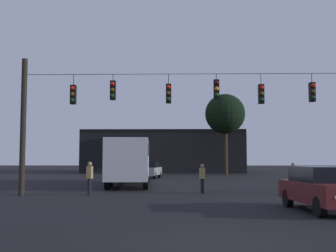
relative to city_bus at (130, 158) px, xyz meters
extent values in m
plane|color=black|center=(3.97, 4.65, -1.87)|extent=(168.00, 168.00, 0.00)
cylinder|color=black|center=(-4.41, -8.22, 1.53)|extent=(0.28, 0.28, 6.79)
cylinder|color=black|center=(3.97, -8.22, 4.12)|extent=(16.75, 0.02, 0.02)
cylinder|color=black|center=(-1.94, -8.22, 3.85)|extent=(0.03, 0.03, 0.53)
cube|color=black|center=(-1.94, -8.22, 3.10)|extent=(0.26, 0.32, 0.95)
sphere|color=red|center=(-1.94, -8.40, 3.40)|extent=(0.20, 0.20, 0.20)
sphere|color=#5B3D0C|center=(-1.94, -8.40, 3.10)|extent=(0.20, 0.20, 0.20)
sphere|color=#0C4219|center=(-1.94, -8.40, 2.80)|extent=(0.20, 0.20, 0.20)
cylinder|color=black|center=(0.04, -8.22, 3.95)|extent=(0.03, 0.03, 0.32)
cube|color=black|center=(0.04, -8.22, 3.31)|extent=(0.26, 0.32, 0.95)
sphere|color=red|center=(0.04, -8.40, 3.61)|extent=(0.20, 0.20, 0.20)
sphere|color=#5B3D0C|center=(0.04, -8.40, 3.31)|extent=(0.20, 0.20, 0.20)
sphere|color=#0C4219|center=(0.04, -8.40, 3.01)|extent=(0.20, 0.20, 0.20)
cylinder|color=black|center=(2.80, -8.22, 3.86)|extent=(0.03, 0.03, 0.50)
cube|color=black|center=(2.80, -8.22, 3.14)|extent=(0.26, 0.32, 0.95)
sphere|color=red|center=(2.80, -8.40, 3.44)|extent=(0.20, 0.20, 0.20)
sphere|color=#5B3D0C|center=(2.80, -8.40, 3.14)|extent=(0.20, 0.20, 0.20)
sphere|color=#0C4219|center=(2.80, -8.40, 2.84)|extent=(0.20, 0.20, 0.20)
cylinder|color=black|center=(5.16, -8.22, 3.97)|extent=(0.03, 0.03, 0.29)
cube|color=black|center=(5.16, -8.22, 3.35)|extent=(0.26, 0.32, 0.95)
sphere|color=#510A0A|center=(5.16, -8.40, 3.65)|extent=(0.20, 0.20, 0.20)
sphere|color=orange|center=(5.16, -8.40, 3.35)|extent=(0.20, 0.20, 0.20)
sphere|color=#0C4219|center=(5.16, -8.40, 3.05)|extent=(0.20, 0.20, 0.20)
cylinder|color=black|center=(7.36, -8.22, 3.84)|extent=(0.03, 0.03, 0.53)
cube|color=black|center=(7.36, -8.22, 3.10)|extent=(0.26, 0.32, 0.95)
sphere|color=red|center=(7.36, -8.40, 3.40)|extent=(0.20, 0.20, 0.20)
sphere|color=#5B3D0C|center=(7.36, -8.40, 3.10)|extent=(0.20, 0.20, 0.20)
sphere|color=#0C4219|center=(7.36, -8.40, 2.80)|extent=(0.20, 0.20, 0.20)
cylinder|color=black|center=(9.85, -8.22, 3.89)|extent=(0.03, 0.03, 0.45)
cube|color=black|center=(9.85, -8.22, 3.19)|extent=(0.26, 0.32, 0.95)
sphere|color=red|center=(9.85, -8.40, 3.49)|extent=(0.20, 0.20, 0.20)
sphere|color=#5B3D0C|center=(9.85, -8.40, 3.19)|extent=(0.20, 0.20, 0.20)
sphere|color=#0C4219|center=(9.85, -8.40, 2.89)|extent=(0.20, 0.20, 0.20)
cube|color=#B7BCC6|center=(0.00, 0.01, -0.12)|extent=(3.17, 11.13, 2.50)
cube|color=black|center=(0.00, 0.01, 0.49)|extent=(3.17, 10.48, 0.70)
cylinder|color=black|center=(-1.35, 3.89, -1.37)|extent=(0.34, 1.02, 1.00)
cylinder|color=black|center=(0.86, 4.03, -1.37)|extent=(0.34, 1.02, 1.00)
cylinder|color=black|center=(-0.97, -2.26, -1.37)|extent=(0.34, 1.02, 1.00)
cylinder|color=black|center=(1.24, -2.12, -1.37)|extent=(0.34, 1.02, 1.00)
cylinder|color=black|center=(-0.85, -4.23, -1.37)|extent=(0.34, 1.02, 1.00)
cylinder|color=black|center=(1.37, -4.10, -1.37)|extent=(0.34, 1.02, 1.00)
cube|color=beige|center=(-0.20, 3.30, 0.49)|extent=(2.60, 0.96, 0.56)
cube|color=beige|center=(0.17, -2.74, 0.49)|extent=(2.60, 0.96, 0.56)
cube|color=#511919|center=(8.25, -14.23, -1.21)|extent=(2.14, 4.43, 0.68)
cube|color=black|center=(8.24, -14.08, -0.61)|extent=(1.77, 2.44, 0.52)
cylinder|color=black|center=(7.58, -15.70, -1.55)|extent=(0.27, 0.66, 0.64)
cylinder|color=black|center=(8.92, -12.75, -1.55)|extent=(0.27, 0.66, 0.64)
cylinder|color=black|center=(7.35, -12.88, -1.55)|extent=(0.27, 0.66, 0.64)
sphere|color=white|center=(7.85, -16.37, -1.21)|extent=(0.18, 0.18, 0.18)
cube|color=#99999E|center=(0.58, 10.43, -1.21)|extent=(2.28, 4.48, 0.68)
cube|color=black|center=(0.57, 10.28, -0.61)|extent=(1.84, 2.49, 0.52)
cylinder|color=black|center=(-0.04, 11.93, -1.55)|extent=(0.29, 0.66, 0.64)
cylinder|color=black|center=(1.53, 11.75, -1.55)|extent=(0.29, 0.66, 0.64)
cylinder|color=black|center=(-0.37, 9.11, -1.55)|extent=(0.29, 0.66, 0.64)
cylinder|color=black|center=(1.20, 8.93, -1.55)|extent=(0.29, 0.66, 0.64)
sphere|color=white|center=(0.25, 12.58, -1.21)|extent=(0.18, 0.18, 0.18)
sphere|color=white|center=(1.40, 12.45, -1.21)|extent=(0.18, 0.18, 0.18)
cylinder|color=black|center=(-1.10, -7.94, -1.46)|extent=(0.14, 0.14, 0.81)
cylinder|color=black|center=(-1.11, -8.10, -1.46)|extent=(0.14, 0.14, 0.81)
cube|color=#997F4C|center=(-1.10, -8.02, -0.74)|extent=(0.27, 0.38, 0.61)
sphere|color=#8C6B51|center=(-1.10, -8.02, -0.33)|extent=(0.22, 0.22, 0.22)
cylinder|color=black|center=(9.49, -5.77, -1.47)|extent=(0.14, 0.14, 0.78)
cylinder|color=black|center=(9.51, -5.93, -1.47)|extent=(0.14, 0.14, 0.78)
cube|color=black|center=(9.50, -5.85, -0.79)|extent=(0.29, 0.39, 0.59)
sphere|color=#8C6B51|center=(9.50, -5.85, -0.39)|extent=(0.21, 0.21, 0.21)
cylinder|color=black|center=(4.54, -6.77, -1.49)|extent=(0.14, 0.14, 0.75)
cylinder|color=black|center=(4.52, -6.61, -1.49)|extent=(0.14, 0.14, 0.75)
cube|color=#997F4C|center=(4.53, -6.69, -0.83)|extent=(0.30, 0.40, 0.56)
sphere|color=#8C6B51|center=(4.53, -6.69, -0.45)|extent=(0.20, 0.20, 0.20)
cube|color=black|center=(1.41, 30.27, 0.65)|extent=(20.91, 13.31, 5.02)
cube|color=black|center=(1.41, 30.27, 3.41)|extent=(20.91, 13.31, 0.50)
cylinder|color=#2D2116|center=(8.75, 19.46, 0.81)|extent=(0.51, 0.51, 5.35)
sphere|color=black|center=(8.75, 19.46, 5.10)|extent=(4.61, 4.61, 4.61)
camera|label=1|loc=(3.22, -28.81, -0.09)|focal=44.99mm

